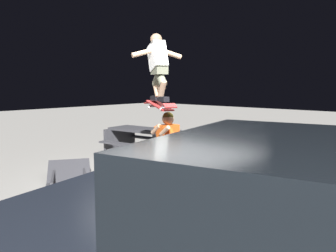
{
  "coord_description": "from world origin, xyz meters",
  "views": [
    {
      "loc": [
        -3.81,
        4.45,
        1.84
      ],
      "look_at": [
        -0.04,
        0.18,
        1.15
      ],
      "focal_mm": 36.96,
      "sensor_mm": 36.0,
      "label": 1
    }
  ],
  "objects": [
    {
      "name": "skateboard",
      "position": [
        0.11,
        0.22,
        1.48
      ],
      "size": [
        1.0,
        0.62,
        0.15
      ],
      "color": "#B72D2D"
    },
    {
      "name": "ground_plane",
      "position": [
        0.0,
        0.0,
        0.0
      ],
      "size": [
        40.0,
        40.0,
        0.0
      ],
      "primitive_type": "plane",
      "color": "gray"
    },
    {
      "name": "ledge_box_main",
      "position": [
        -0.06,
        -0.08,
        0.27
      ],
      "size": [
        2.1,
        0.98,
        0.55
      ],
      "primitive_type": "cube",
      "rotation": [
        0.0,
        0.0,
        -0.19
      ],
      "color": "#28282D",
      "rests_on": "ground"
    },
    {
      "name": "skater_airborne",
      "position": [
        0.16,
        0.2,
        2.17
      ],
      "size": [
        0.62,
        0.83,
        1.12
      ],
      "color": "black"
    },
    {
      "name": "kicker_ramp",
      "position": [
        1.81,
        0.91,
        0.07
      ],
      "size": [
        1.43,
        1.31,
        0.42
      ],
      "color": "#38383D",
      "rests_on": "ground"
    },
    {
      "name": "person_sitting_on_ledge",
      "position": [
        -0.02,
        0.29,
        0.78
      ],
      "size": [
        0.6,
        0.78,
        1.38
      ],
      "color": "#2D3856",
      "rests_on": "ground"
    },
    {
      "name": "trash_bin",
      "position": [
        -2.4,
        0.56,
        0.48
      ],
      "size": [
        0.52,
        0.52,
        0.95
      ],
      "color": "navy",
      "rests_on": "ground"
    },
    {
      "name": "picnic_table_back",
      "position": [
        2.23,
        -1.46,
        0.5
      ],
      "size": [
        1.82,
        1.5,
        0.75
      ],
      "color": "#38383D",
      "rests_on": "ground"
    }
  ]
}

